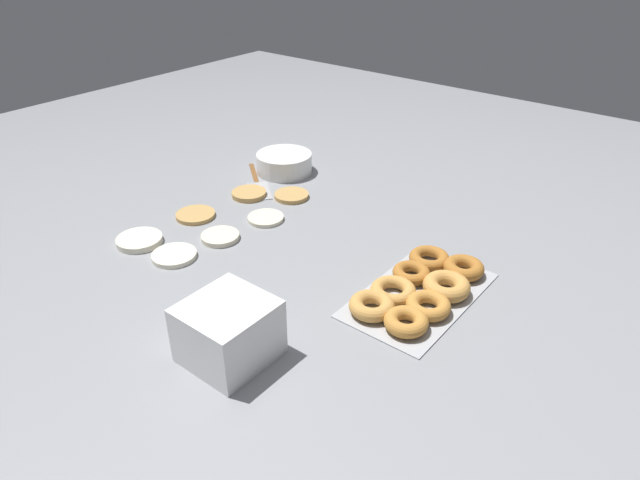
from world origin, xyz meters
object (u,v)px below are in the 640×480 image
object	(u,v)px
pancake_0	(249,194)
pancake_6	(139,240)
pancake_1	(292,196)
pancake_3	(174,255)
pancake_4	(266,218)
container_stack	(228,331)
batter_bowl	(284,163)
pancake_5	(196,215)
donut_tray	(420,289)
spatula	(258,186)
pancake_2	(220,237)

from	to	relation	value
pancake_0	pancake_6	distance (m)	0.35
pancake_1	pancake_6	xyz separation A→B (m)	(-0.42, 0.12, 0.00)
pancake_3	pancake_4	world-z (taller)	pancake_3
pancake_6	container_stack	distance (m)	0.49
pancake_0	container_stack	bearing A→B (deg)	-138.12
batter_bowl	container_stack	bearing A→B (deg)	-145.03
batter_bowl	pancake_1	bearing A→B (deg)	-132.04
pancake_5	pancake_6	bearing A→B (deg)	179.43
pancake_4	pancake_1	bearing A→B (deg)	13.69
donut_tray	batter_bowl	size ratio (longest dim) A/B	2.06
pancake_3	pancake_4	distance (m)	0.27
pancake_4	spatula	size ratio (longest dim) A/B	0.41
pancake_2	pancake_3	size ratio (longest dim) A/B	0.90
pancake_2	batter_bowl	size ratio (longest dim) A/B	0.55
pancake_6	spatula	distance (m)	0.41
pancake_5	pancake_3	bearing A→B (deg)	-144.61
pancake_4	spatula	distance (m)	0.20
batter_bowl	pancake_6	bearing A→B (deg)	-178.83
pancake_2	donut_tray	distance (m)	0.51
pancake_0	pancake_6	xyz separation A→B (m)	(-0.35, 0.02, 0.00)
pancake_0	spatula	bearing A→B (deg)	19.56
pancake_2	batter_bowl	world-z (taller)	batter_bowl
donut_tray	pancake_1	bearing A→B (deg)	70.16
donut_tray	spatula	bearing A→B (deg)	74.51
pancake_3	pancake_5	size ratio (longest dim) A/B	1.01
pancake_2	container_stack	xyz separation A→B (m)	(-0.28, -0.33, 0.05)
batter_bowl	spatula	xyz separation A→B (m)	(-0.13, -0.01, -0.03)
pancake_2	donut_tray	xyz separation A→B (m)	(0.10, -0.50, 0.01)
pancake_1	pancake_3	world-z (taller)	same
pancake_6	donut_tray	xyz separation A→B (m)	(0.23, -0.64, 0.01)
pancake_3	pancake_4	bearing A→B (deg)	-8.27
spatula	batter_bowl	bearing A→B (deg)	134.89
batter_bowl	spatula	world-z (taller)	batter_bowl
pancake_2	pancake_5	size ratio (longest dim) A/B	0.91
pancake_6	spatula	bearing A→B (deg)	-0.37
pancake_3	pancake_4	size ratio (longest dim) A/B	1.10
spatula	container_stack	bearing A→B (deg)	-11.00
pancake_4	pancake_6	world-z (taller)	pancake_6
pancake_6	pancake_4	bearing A→B (deg)	-29.68
container_stack	spatula	xyz separation A→B (m)	(0.55, 0.46, -0.05)
pancake_1	pancake_6	size ratio (longest dim) A/B	0.88
pancake_1	pancake_4	bearing A→B (deg)	-166.31
pancake_1	container_stack	distance (m)	0.66
pancake_3	batter_bowl	bearing A→B (deg)	13.76
pancake_1	batter_bowl	bearing A→B (deg)	47.96
pancake_2	spatula	bearing A→B (deg)	26.45
pancake_0	pancake_5	xyz separation A→B (m)	(-0.18, 0.02, -0.00)
pancake_1	pancake_2	distance (m)	0.28
pancake_0	donut_tray	xyz separation A→B (m)	(-0.12, -0.62, 0.01)
container_stack	pancake_4	bearing A→B (deg)	36.34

